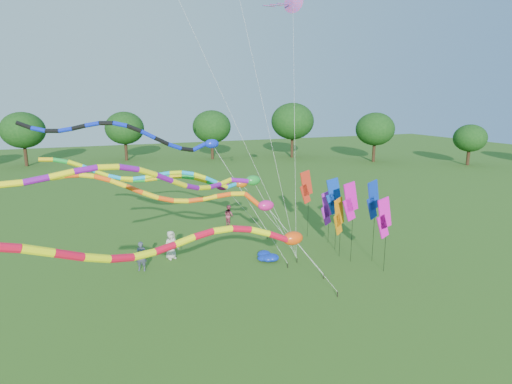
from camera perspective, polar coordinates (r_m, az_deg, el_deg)
name	(u,v)px	position (r m, az deg, el deg)	size (l,w,h in m)	color
ground	(289,294)	(23.31, 4.45, -13.35)	(160.00, 160.00, 0.00)	#215115
tree_ring	(274,204)	(19.99, 2.40, -1.63)	(114.53, 118.13, 9.43)	#382314
tube_kite_red	(200,242)	(17.05, -7.43, -6.60)	(15.06, 4.28, 6.89)	black
tube_kite_orange	(190,195)	(23.22, -8.73, -0.39)	(13.61, 4.55, 6.94)	black
tube_kite_purple	(183,180)	(20.01, -9.76, 1.64)	(14.57, 5.69, 8.22)	black
tube_kite_blue	(144,137)	(23.24, -14.74, 7.14)	(13.77, 2.66, 9.58)	black
tube_kite_cyan	(183,178)	(27.58, -9.76, 1.81)	(13.64, 1.84, 7.01)	black
tube_kite_green	(160,178)	(29.91, -12.69, 1.86)	(14.51, 3.19, 6.98)	black
delta_kite_high_c	(293,2)	(31.52, 4.94, 23.89)	(3.19, 5.82, 17.32)	black
banner_pole_orange	(339,216)	(27.73, 10.98, -3.19)	(1.09, 0.55, 4.03)	black
banner_pole_blue_a	(334,196)	(28.86, 10.31, -0.58)	(1.16, 0.22, 5.00)	black
banner_pole_violet	(327,208)	(30.33, 9.43, -2.14)	(1.14, 0.38, 3.84)	black
banner_pole_magenta_a	(350,202)	(26.76, 12.46, -1.28)	(1.16, 0.12, 5.19)	black
banner_pole_magenta_b	(384,218)	(25.85, 16.69, -3.34)	(1.16, 0.20, 4.60)	black
banner_pole_blue_b	(373,200)	(27.09, 15.34, -1.04)	(1.15, 0.35, 5.29)	black
banner_pole_red	(306,187)	(31.32, 6.69, 0.63)	(1.16, 0.24, 5.04)	black
blue_nylon_heap	(264,257)	(27.45, 1.07, -8.72)	(1.45, 1.39, 0.48)	#0C29A3
person_a	(171,245)	(28.09, -11.26, -6.93)	(0.91, 0.59, 1.86)	#B8B5A6
person_b	(141,256)	(26.63, -15.04, -8.30)	(0.66, 0.43, 1.80)	#393F50
person_c	(229,215)	(34.61, -3.65, -3.13)	(0.84, 0.65, 1.72)	#99374C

